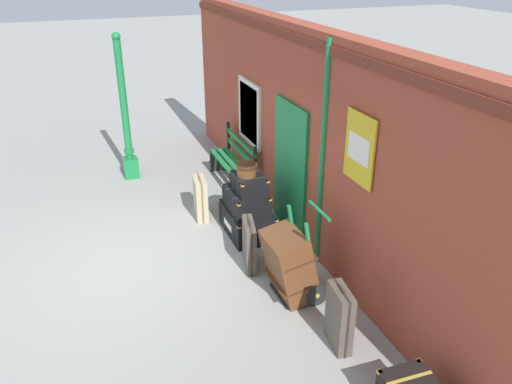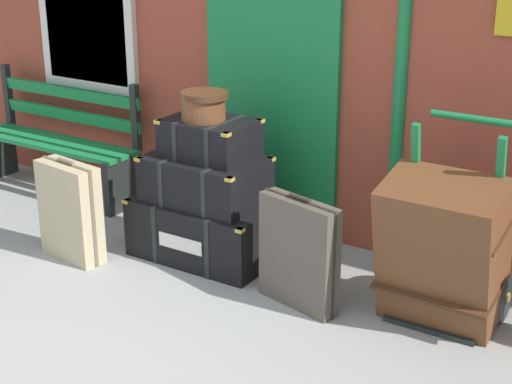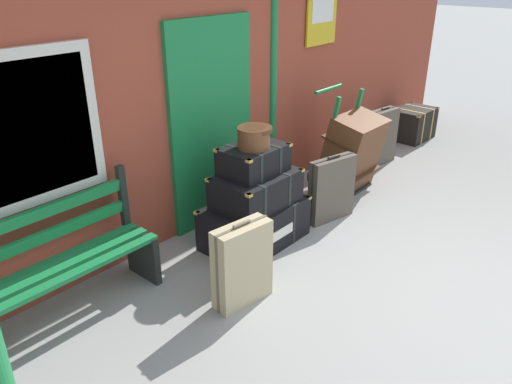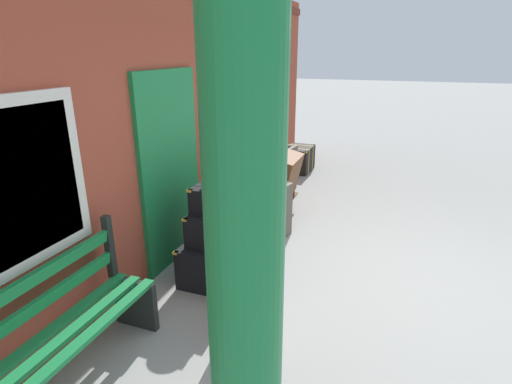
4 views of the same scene
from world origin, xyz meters
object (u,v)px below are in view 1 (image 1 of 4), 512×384
object	(u,v)px
lamp_post	(126,126)
suitcase_charcoal	(340,318)
suitcase_caramel	(201,198)
platform_bench	(234,163)
steamer_trunk_top	(249,184)
porters_trolley	(301,275)
steamer_trunk_base	(247,221)
steamer_trunk_middle	(246,200)
suitcase_cream	(249,245)
round_hatbox	(247,169)
large_brown_trunk	(290,264)

from	to	relation	value
lamp_post	suitcase_charcoal	world-z (taller)	lamp_post
lamp_post	suitcase_caramel	distance (m)	2.41
platform_bench	steamer_trunk_top	xyz separation A→B (m)	(1.87, -0.37, 0.43)
steamer_trunk_top	porters_trolley	xyz separation A→B (m)	(1.71, 0.10, -0.60)
platform_bench	suitcase_caramel	xyz separation A→B (m)	(1.07, -0.95, -0.09)
steamer_trunk_base	suitcase_caramel	distance (m)	0.97
lamp_post	steamer_trunk_middle	world-z (taller)	lamp_post
lamp_post	steamer_trunk_top	size ratio (longest dim) A/B	4.55
porters_trolley	suitcase_cream	bearing A→B (deg)	-152.64
round_hatbox	porters_trolley	bearing A→B (deg)	4.19
porters_trolley	platform_bench	bearing A→B (deg)	175.62
porters_trolley	suitcase_charcoal	world-z (taller)	porters_trolley
platform_bench	porters_trolley	size ratio (longest dim) A/B	1.33
platform_bench	steamer_trunk_middle	distance (m)	1.91
platform_bench	lamp_post	bearing A→B (deg)	-120.52
large_brown_trunk	suitcase_caramel	distance (m)	2.57
round_hatbox	suitcase_caramel	bearing A→B (deg)	-144.81
suitcase_charcoal	steamer_trunk_middle	bearing A→B (deg)	-177.65
lamp_post	platform_bench	bearing A→B (deg)	59.48
platform_bench	steamer_trunk_base	distance (m)	1.91
steamer_trunk_base	steamer_trunk_middle	bearing A→B (deg)	-75.93
steamer_trunk_middle	suitcase_cream	size ratio (longest dim) A/B	1.10
platform_bench	suitcase_charcoal	world-z (taller)	platform_bench
steamer_trunk_top	round_hatbox	bearing A→B (deg)	-131.89
steamer_trunk_base	steamer_trunk_top	xyz separation A→B (m)	(0.02, 0.03, 0.66)
large_brown_trunk	steamer_trunk_middle	bearing A→B (deg)	179.01
steamer_trunk_base	suitcase_cream	distance (m)	0.97
large_brown_trunk	suitcase_charcoal	size ratio (longest dim) A/B	1.20
round_hatbox	porters_trolley	size ratio (longest dim) A/B	0.27
suitcase_caramel	steamer_trunk_base	bearing A→B (deg)	34.98
round_hatbox	porters_trolley	world-z (taller)	porters_trolley
lamp_post	round_hatbox	bearing A→B (deg)	25.74
steamer_trunk_base	round_hatbox	xyz separation A→B (m)	(-0.01, -0.00, 0.90)
steamer_trunk_middle	suitcase_cream	world-z (taller)	steamer_trunk_middle
round_hatbox	suitcase_caramel	size ratio (longest dim) A/B	0.44
large_brown_trunk	steamer_trunk_base	bearing A→B (deg)	178.48
steamer_trunk_middle	steamer_trunk_top	distance (m)	0.29
lamp_post	porters_trolley	xyz separation A→B (m)	(4.66, 1.53, -0.78)
steamer_trunk_middle	round_hatbox	bearing A→B (deg)	126.24
round_hatbox	platform_bench	bearing A→B (deg)	167.73
steamer_trunk_top	suitcase_charcoal	distance (m)	2.81
round_hatbox	lamp_post	bearing A→B (deg)	-154.26
suitcase_cream	suitcase_caramel	xyz separation A→B (m)	(-1.70, -0.25, -0.00)
round_hatbox	large_brown_trunk	world-z (taller)	round_hatbox
steamer_trunk_middle	steamer_trunk_base	bearing A→B (deg)	104.07
steamer_trunk_base	steamer_trunk_middle	size ratio (longest dim) A/B	1.24
platform_bench	steamer_trunk_middle	world-z (taller)	platform_bench
steamer_trunk_middle	porters_trolley	size ratio (longest dim) A/B	0.68
lamp_post	suitcase_cream	distance (m)	4.05
steamer_trunk_top	suitcase_cream	distance (m)	1.08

